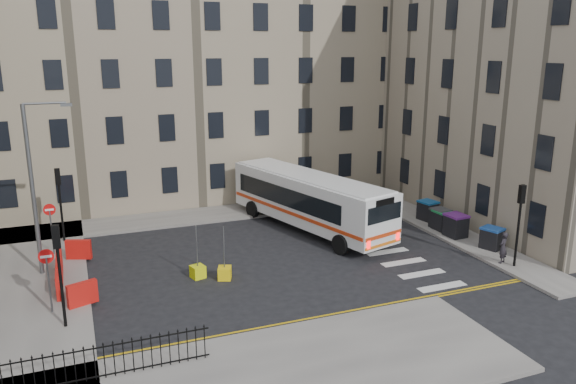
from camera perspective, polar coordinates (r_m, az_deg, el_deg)
ground at (r=29.74m, az=2.17°, el=-6.32°), size 120.00×120.00×0.00m
pavement_north at (r=36.01m, az=-12.20°, el=-2.74°), size 36.00×3.20×0.15m
pavement_east at (r=37.21m, az=12.49°, el=-2.19°), size 2.40×26.00×0.15m
pavement_west at (r=28.61m, az=-25.73°, el=-8.56°), size 6.00×22.00×0.15m
terrace_north at (r=41.19m, az=-15.88°, el=11.32°), size 38.30×10.80×17.20m
corner_east at (r=42.85m, az=23.92°, el=12.09°), size 17.80×24.30×19.20m
traffic_light_east at (r=29.12m, az=22.49°, el=-1.97°), size 0.28×0.22×4.10m
traffic_light_nw at (r=32.88m, az=-22.20°, el=-0.12°), size 0.28×0.22×4.10m
traffic_light_sw at (r=22.82m, az=-22.28°, el=-6.43°), size 0.28×0.22×4.10m
streetlamp at (r=28.21m, az=-24.54°, el=0.39°), size 0.50×0.22×8.14m
no_entry_north at (r=31.16m, az=-22.99°, el=-2.50°), size 0.60×0.08×3.00m
no_entry_south at (r=24.52m, az=-23.26°, el=-7.06°), size 0.60×0.08×3.00m
roadworks_barriers at (r=27.80m, az=-21.47°, el=-7.49°), size 1.66×6.26×1.00m
iron_railings at (r=19.88m, az=-19.48°, el=-16.15°), size 7.80×0.04×1.20m
bus at (r=33.08m, az=2.17°, el=-0.71°), size 5.92×12.17×3.24m
wheelie_bin_a at (r=31.81m, az=20.00°, el=-4.42°), size 1.21×1.29×1.15m
wheelie_bin_b at (r=33.13m, az=16.66°, el=-3.26°), size 1.09×1.24×1.29m
wheelie_bin_c at (r=34.12m, az=15.39°, el=-2.77°), size 0.96×1.09×1.15m
wheelie_bin_d at (r=34.37m, az=15.19°, el=-2.60°), size 1.02×1.15×1.17m
wheelie_bin_e at (r=35.79m, az=14.01°, el=-1.81°), size 1.15×1.26×1.20m
pedestrian at (r=29.87m, az=21.00°, el=-5.30°), size 0.69×0.60×1.60m
bollard_yellow at (r=27.08m, az=-9.15°, el=-8.00°), size 0.74×0.74×0.60m
bollard_chevron at (r=26.76m, az=-6.45°, el=-8.18°), size 0.77×0.77×0.60m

